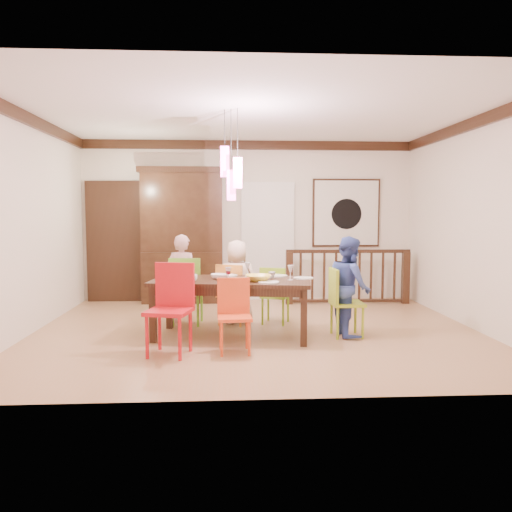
{
  "coord_description": "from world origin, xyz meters",
  "views": [
    {
      "loc": [
        -0.39,
        -6.66,
        1.61
      ],
      "look_at": [
        -0.0,
        0.07,
        1.02
      ],
      "focal_mm": 35.0,
      "sensor_mm": 36.0,
      "label": 1
    }
  ],
  "objects": [
    {
      "name": "chair_far_mid",
      "position": [
        -0.31,
        0.45,
        0.5
      ],
      "size": [
        0.51,
        0.51,
        0.88
      ],
      "rotation": [
        0.0,
        0.0,
        2.77
      ],
      "color": "orange",
      "rests_on": "floor"
    },
    {
      "name": "plate_far_mid",
      "position": [
        -0.39,
        0.06,
        0.76
      ],
      "size": [
        0.26,
        0.26,
        0.01
      ],
      "primitive_type": "cylinder",
      "color": "white",
      "rests_on": "dining_table"
    },
    {
      "name": "pendant_cluster",
      "position": [
        -0.34,
        -0.29,
        2.11
      ],
      "size": [
        0.27,
        0.21,
        1.14
      ],
      "color": "#FB4BA4",
      "rests_on": "ceiling"
    },
    {
      "name": "chair_far_left",
      "position": [
        -0.97,
        0.49,
        0.56
      ],
      "size": [
        0.48,
        0.48,
        0.97
      ],
      "rotation": [
        0.0,
        0.0,
        3.04
      ],
      "color": "#69B52A",
      "rests_on": "floor"
    },
    {
      "name": "person_far_mid",
      "position": [
        -0.25,
        0.51,
        0.61
      ],
      "size": [
        0.62,
        0.43,
        1.22
      ],
      "primitive_type": "imported",
      "rotation": [
        0.0,
        0.0,
        3.07
      ],
      "color": "beige",
      "rests_on": "floor"
    },
    {
      "name": "wall_back",
      "position": [
        0.0,
        2.5,
        1.45
      ],
      "size": [
        6.0,
        0.0,
        6.0
      ],
      "primitive_type": "plane",
      "rotation": [
        1.57,
        0.0,
        0.0
      ],
      "color": "silver",
      "rests_on": "floor"
    },
    {
      "name": "wine_glass_b",
      "position": [
        -0.12,
        -0.04,
        0.84
      ],
      "size": [
        0.08,
        0.08,
        0.19
      ],
      "primitive_type": null,
      "color": "silver",
      "rests_on": "dining_table"
    },
    {
      "name": "plate_far_right",
      "position": [
        0.29,
        -0.01,
        0.76
      ],
      "size": [
        0.26,
        0.26,
        0.01
      ],
      "primitive_type": "cylinder",
      "color": "white",
      "rests_on": "dining_table"
    },
    {
      "name": "wall_left",
      "position": [
        -3.0,
        0.0,
        1.45
      ],
      "size": [
        0.0,
        5.0,
        5.0
      ],
      "primitive_type": "plane",
      "rotation": [
        1.57,
        0.0,
        1.57
      ],
      "color": "silver",
      "rests_on": "floor"
    },
    {
      "name": "wine_glass_d",
      "position": [
        0.41,
        -0.39,
        0.84
      ],
      "size": [
        0.08,
        0.08,
        0.19
      ],
      "primitive_type": null,
      "color": "silver",
      "rests_on": "dining_table"
    },
    {
      "name": "chair_end_right",
      "position": [
        1.15,
        -0.36,
        0.51
      ],
      "size": [
        0.42,
        0.42,
        0.89
      ],
      "rotation": [
        0.0,
        0.0,
        1.6
      ],
      "color": "#94B420",
      "rests_on": "floor"
    },
    {
      "name": "person_far_left",
      "position": [
        -1.05,
        0.54,
        0.65
      ],
      "size": [
        0.54,
        0.44,
        1.3
      ],
      "primitive_type": "imported",
      "rotation": [
        0.0,
        0.0,
        2.84
      ],
      "color": "beige",
      "rests_on": "floor"
    },
    {
      "name": "panel_door",
      "position": [
        -2.4,
        2.45,
        1.05
      ],
      "size": [
        1.04,
        0.07,
        2.24
      ],
      "primitive_type": "cube",
      "color": "black",
      "rests_on": "wall_back"
    },
    {
      "name": "painting",
      "position": [
        1.8,
        2.46,
        1.6
      ],
      "size": [
        1.25,
        0.06,
        1.25
      ],
      "color": "black",
      "rests_on": "wall_back"
    },
    {
      "name": "small_bowl",
      "position": [
        -0.5,
        -0.26,
        0.78
      ],
      "size": [
        0.22,
        0.22,
        0.07
      ],
      "primitive_type": "imported",
      "rotation": [
        0.0,
        0.0,
        -0.01
      ],
      "color": "white",
      "rests_on": "dining_table"
    },
    {
      "name": "plate_near_mid",
      "position": [
        0.11,
        -0.64,
        0.76
      ],
      "size": [
        0.26,
        0.26,
        0.01
      ],
      "primitive_type": "cylinder",
      "color": "white",
      "rests_on": "dining_table"
    },
    {
      "name": "plate_far_left",
      "position": [
        -0.99,
        -0.04,
        0.76
      ],
      "size": [
        0.26,
        0.26,
        0.01
      ],
      "primitive_type": "cylinder",
      "color": "white",
      "rests_on": "dining_table"
    },
    {
      "name": "person_end_right",
      "position": [
        1.2,
        -0.3,
        0.65
      ],
      "size": [
        0.56,
        0.68,
        1.3
      ],
      "primitive_type": "imported",
      "rotation": [
        0.0,
        0.0,
        1.67
      ],
      "color": "#384F9D",
      "rests_on": "floor"
    },
    {
      "name": "cup_left",
      "position": [
        -0.83,
        -0.48,
        0.8
      ],
      "size": [
        0.13,
        0.13,
        0.09
      ],
      "primitive_type": "imported",
      "rotation": [
        0.0,
        0.0,
        0.12
      ],
      "color": "silver",
      "rests_on": "dining_table"
    },
    {
      "name": "chair_far_right",
      "position": [
        0.3,
        0.45,
        0.48
      ],
      "size": [
        0.48,
        0.48,
        0.83
      ],
      "rotation": [
        0.0,
        0.0,
        2.79
      ],
      "color": "#8CC623",
      "rests_on": "floor"
    },
    {
      "name": "china_hutch",
      "position": [
        -1.19,
        2.3,
        1.2
      ],
      "size": [
        1.52,
        0.46,
        2.4
      ],
      "color": "black",
      "rests_on": "floor"
    },
    {
      "name": "crown_molding",
      "position": [
        0.0,
        0.0,
        2.82
      ],
      "size": [
        6.0,
        5.0,
        0.16
      ],
      "primitive_type": null,
      "color": "black",
      "rests_on": "wall_back"
    },
    {
      "name": "plate_end_right",
      "position": [
        0.6,
        -0.27,
        0.76
      ],
      "size": [
        0.26,
        0.26,
        0.01
      ],
      "primitive_type": "cylinder",
      "color": "white",
      "rests_on": "dining_table"
    },
    {
      "name": "white_doorway",
      "position": [
        0.35,
        2.46,
        1.05
      ],
      "size": [
        0.97,
        0.05,
        2.22
      ],
      "primitive_type": "cube",
      "color": "silver",
      "rests_on": "wall_back"
    },
    {
      "name": "dining_table",
      "position": [
        -0.34,
        -0.29,
        0.66
      ],
      "size": [
        2.13,
        1.21,
        0.75
      ],
      "rotation": [
        0.0,
        0.0,
        -0.15
      ],
      "color": "black",
      "rests_on": "floor"
    },
    {
      "name": "balustrade",
      "position": [
        1.72,
        1.95,
        0.5
      ],
      "size": [
        2.19,
        0.14,
        0.96
      ],
      "rotation": [
        0.0,
        0.0,
        -0.03
      ],
      "color": "black",
      "rests_on": "floor"
    },
    {
      "name": "chair_near_mid",
      "position": [
        -0.31,
        -1.03,
        0.48
      ],
      "size": [
        0.4,
        0.4,
        0.84
      ],
      "rotation": [
        0.0,
        0.0,
        0.05
      ],
      "color": "#DB461C",
      "rests_on": "floor"
    },
    {
      "name": "floor",
      "position": [
        0.0,
        0.0,
        0.0
      ],
      "size": [
        6.0,
        6.0,
        0.0
      ],
      "primitive_type": "plane",
      "color": "#AD7F53",
      "rests_on": "ground"
    },
    {
      "name": "serving_bowl",
      "position": [
        -0.01,
        -0.47,
        0.79
      ],
      "size": [
        0.33,
        0.33,
        0.08
      ],
      "primitive_type": "imported",
      "rotation": [
        0.0,
        0.0,
        0.0
      ],
      "color": "gold",
      "rests_on": "dining_table"
    },
    {
      "name": "wine_glass_a",
      "position": [
        -0.91,
        -0.2,
        0.84
      ],
      "size": [
        0.08,
        0.08,
        0.19
      ],
      "primitive_type": null,
      "color": "#590C19",
      "rests_on": "dining_table"
    },
    {
      "name": "chair_near_left",
      "position": [
        -1.05,
        -1.09,
        0.59
      ],
      "size": [
        0.56,
        0.56,
        1.03
      ],
      "rotation": [
        0.0,
        0.0,
        -0.24
      ],
      "color": "red",
      "rests_on": "floor"
    },
    {
      "name": "wine_glass_c",
      "position": [
        -0.38,
        -0.59,
        0.84
      ],
      "size": [
        0.08,
        0.08,
        0.19
      ],
      "primitive_type": null,
      "color": "#590C19",
      "rests_on": "dining_table"
    },
    {
      "name": "wall_right",
      "position": [
        3.0,
        0.0,
        1.45
      ],
      "size": [
        0.0,
        5.0,
        5.0
      ],
      "primitive_type": "plane",
      "rotation": [
        1.57,
        0.0,
        -1.57
      ],
      "color": "silver",
      "rests_on": "floor"
    },
    {
      "name": "plate_near_left",
      "position": [
        -1.0,
        -0.58,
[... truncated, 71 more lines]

